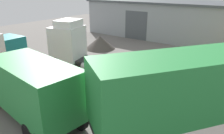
{
  "coord_description": "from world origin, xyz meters",
  "views": [
    {
      "loc": [
        8.02,
        -10.46,
        6.64
      ],
      "look_at": [
        0.02,
        0.35,
        1.6
      ],
      "focal_mm": 35.0,
      "sensor_mm": 36.0,
      "label": 1
    }
  ],
  "objects_px": {
    "container_trailer_green": "(216,83)",
    "traffic_cone": "(39,64)",
    "tractor_unit_white": "(72,44)",
    "gravel_pile": "(100,42)",
    "box_truck_orange": "(26,85)"
  },
  "relations": [
    {
      "from": "traffic_cone",
      "to": "tractor_unit_white",
      "type": "bearing_deg",
      "value": 47.4
    },
    {
      "from": "tractor_unit_white",
      "to": "container_trailer_green",
      "type": "bearing_deg",
      "value": 152.11
    },
    {
      "from": "container_trailer_green",
      "to": "box_truck_orange",
      "type": "height_order",
      "value": "container_trailer_green"
    },
    {
      "from": "box_truck_orange",
      "to": "gravel_pile",
      "type": "distance_m",
      "value": 13.73
    },
    {
      "from": "container_trailer_green",
      "to": "gravel_pile",
      "type": "distance_m",
      "value": 16.04
    },
    {
      "from": "box_truck_orange",
      "to": "traffic_cone",
      "type": "distance_m",
      "value": 7.94
    },
    {
      "from": "container_trailer_green",
      "to": "traffic_cone",
      "type": "xyz_separation_m",
      "value": [
        -14.16,
        0.72,
        -2.31
      ]
    },
    {
      "from": "tractor_unit_white",
      "to": "box_truck_orange",
      "type": "relative_size",
      "value": 0.86
    },
    {
      "from": "container_trailer_green",
      "to": "gravel_pile",
      "type": "bearing_deg",
      "value": 93.51
    },
    {
      "from": "tractor_unit_white",
      "to": "gravel_pile",
      "type": "bearing_deg",
      "value": -90.39
    },
    {
      "from": "container_trailer_green",
      "to": "box_truck_orange",
      "type": "relative_size",
      "value": 1.42
    },
    {
      "from": "container_trailer_green",
      "to": "gravel_pile",
      "type": "relative_size",
      "value": 3.22
    },
    {
      "from": "container_trailer_green",
      "to": "gravel_pile",
      "type": "xyz_separation_m",
      "value": [
        -13.58,
        8.33,
        -1.85
      ]
    },
    {
      "from": "tractor_unit_white",
      "to": "container_trailer_green",
      "type": "distance_m",
      "value": 12.54
    },
    {
      "from": "tractor_unit_white",
      "to": "container_trailer_green",
      "type": "height_order",
      "value": "container_trailer_green"
    }
  ]
}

